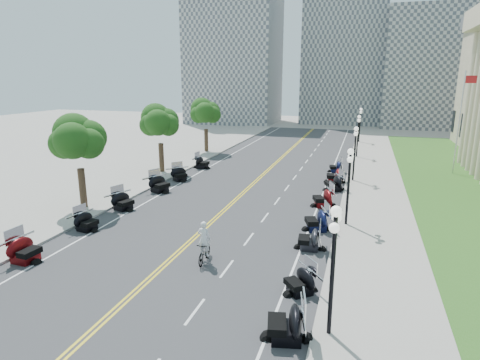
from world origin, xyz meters
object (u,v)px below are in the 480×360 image
(bicycle, at_px, (204,252))
(flagpole, at_px, (459,124))
(cyclist_rider, at_px, (204,224))
(motorcycle_n_3, at_px, (286,321))

(bicycle, bearing_deg, flagpole, 53.08)
(bicycle, bearing_deg, cyclist_rider, 85.35)
(bicycle, xyz_separation_m, cyclist_rider, (0.00, 0.00, 1.52))
(flagpole, height_order, bicycle, flagpole)
(bicycle, height_order, cyclist_rider, cyclist_rider)
(motorcycle_n_3, distance_m, bicycle, 7.31)
(flagpole, xyz_separation_m, motorcycle_n_3, (-10.88, -30.66, -4.25))
(flagpole, bearing_deg, motorcycle_n_3, -109.54)
(flagpole, distance_m, motorcycle_n_3, 32.81)
(motorcycle_n_3, relative_size, bicycle, 1.12)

